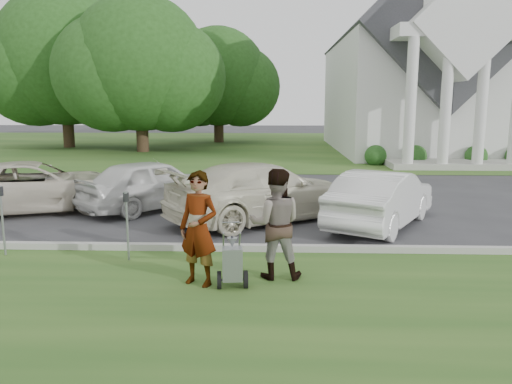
# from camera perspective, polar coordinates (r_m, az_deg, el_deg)

# --- Properties ---
(ground) EXTENTS (120.00, 120.00, 0.00)m
(ground) POSITION_cam_1_polar(r_m,az_deg,el_deg) (10.05, -0.13, -7.73)
(ground) COLOR #333335
(ground) RESTS_ON ground
(grass_strip) EXTENTS (80.00, 7.00, 0.01)m
(grass_strip) POSITION_cam_1_polar(r_m,az_deg,el_deg) (7.25, -1.06, -14.99)
(grass_strip) COLOR #254C1A
(grass_strip) RESTS_ON ground
(church_lawn) EXTENTS (80.00, 30.00, 0.01)m
(church_lawn) POSITION_cam_1_polar(r_m,az_deg,el_deg) (36.68, 1.48, 5.34)
(church_lawn) COLOR #254C1A
(church_lawn) RESTS_ON ground
(curb) EXTENTS (80.00, 0.18, 0.15)m
(curb) POSITION_cam_1_polar(r_m,az_deg,el_deg) (10.55, -0.01, -6.43)
(curb) COLOR #9E9E93
(curb) RESTS_ON ground
(church) EXTENTS (9.19, 19.00, 24.10)m
(church) POSITION_cam_1_polar(r_m,az_deg,el_deg) (33.91, 17.37, 14.54)
(church) COLOR white
(church) RESTS_ON ground
(tree_left) EXTENTS (10.63, 8.40, 9.71)m
(tree_left) POSITION_cam_1_polar(r_m,az_deg,el_deg) (32.70, -13.17, 13.45)
(tree_left) COLOR #332316
(tree_left) RESTS_ON ground
(tree_far) EXTENTS (11.64, 9.20, 10.73)m
(tree_far) POSITION_cam_1_polar(r_m,az_deg,el_deg) (37.50, -21.11, 13.49)
(tree_far) COLOR #332316
(tree_far) RESTS_ON ground
(tree_back) EXTENTS (9.61, 7.60, 8.89)m
(tree_back) POSITION_cam_1_polar(r_m,az_deg,el_deg) (39.82, -4.36, 12.50)
(tree_back) COLOR #332316
(tree_back) RESTS_ON ground
(striping_cart) EXTENTS (0.55, 1.06, 0.95)m
(striping_cart) POSITION_cam_1_polar(r_m,az_deg,el_deg) (8.45, -2.72, -8.31)
(striping_cart) COLOR black
(striping_cart) RESTS_ON ground
(person_left) EXTENTS (0.85, 0.72, 1.96)m
(person_left) POSITION_cam_1_polar(r_m,az_deg,el_deg) (8.49, -6.58, -4.27)
(person_left) COLOR #999999
(person_left) RESTS_ON ground
(person_right) EXTENTS (0.95, 0.75, 1.96)m
(person_right) POSITION_cam_1_polar(r_m,az_deg,el_deg) (8.78, 2.25, -3.73)
(person_right) COLOR #999999
(person_right) RESTS_ON ground
(parking_meter_near) EXTENTS (0.10, 0.09, 1.39)m
(parking_meter_near) POSITION_cam_1_polar(r_m,az_deg,el_deg) (10.07, -14.53, -2.85)
(parking_meter_near) COLOR gray
(parking_meter_near) RESTS_ON ground
(parking_meter_far) EXTENTS (0.10, 0.09, 1.45)m
(parking_meter_far) POSITION_cam_1_polar(r_m,az_deg,el_deg) (11.30, -27.06, -2.06)
(parking_meter_far) COLOR gray
(parking_meter_far) RESTS_ON ground
(car_a) EXTENTS (5.70, 4.09, 1.44)m
(car_a) POSITION_cam_1_polar(r_m,az_deg,el_deg) (15.63, -23.97, 0.58)
(car_a) COLOR beige
(car_a) RESTS_ON ground
(car_b) EXTENTS (4.29, 4.39, 1.49)m
(car_b) POSITION_cam_1_polar(r_m,az_deg,el_deg) (14.91, -11.74, 0.91)
(car_b) COLOR silver
(car_b) RESTS_ON ground
(car_c) EXTENTS (5.61, 4.80, 1.55)m
(car_c) POSITION_cam_1_polar(r_m,az_deg,el_deg) (13.14, 0.83, 0.02)
(car_c) COLOR beige
(car_c) RESTS_ON ground
(car_d) EXTENTS (3.47, 4.49, 1.42)m
(car_d) POSITION_cam_1_polar(r_m,az_deg,el_deg) (12.95, 14.17, -0.72)
(car_d) COLOR silver
(car_d) RESTS_ON ground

